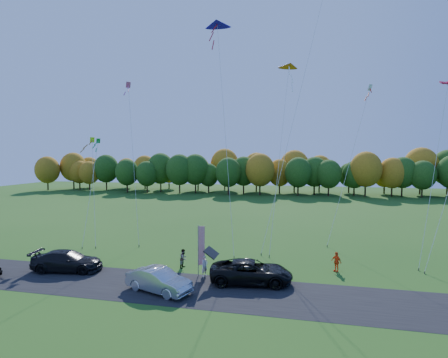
% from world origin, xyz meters
% --- Properties ---
extents(ground, '(160.00, 160.00, 0.00)m').
position_xyz_m(ground, '(0.00, 0.00, 0.00)').
color(ground, '#1E4C14').
extents(asphalt_strip, '(90.00, 6.00, 0.01)m').
position_xyz_m(asphalt_strip, '(0.00, -4.00, 0.01)').
color(asphalt_strip, black).
rests_on(asphalt_strip, ground).
extents(tree_line, '(116.00, 12.00, 10.00)m').
position_xyz_m(tree_line, '(0.00, 55.00, 0.00)').
color(tree_line, '#1E4711').
rests_on(tree_line, ground).
extents(black_suv, '(6.27, 3.46, 1.66)m').
position_xyz_m(black_suv, '(3.78, -1.89, 0.83)').
color(black_suv, black).
rests_on(black_suv, ground).
extents(silver_sedan, '(5.07, 3.11, 1.58)m').
position_xyz_m(silver_sedan, '(-2.14, -4.88, 0.79)').
color(silver_sedan, '#BDBCC2').
rests_on(silver_sedan, ground).
extents(dark_truck_a, '(5.83, 3.07, 1.61)m').
position_xyz_m(dark_truck_a, '(-11.05, -2.45, 0.81)').
color(dark_truck_a, black).
rests_on(dark_truck_a, ground).
extents(person_tailgate_a, '(0.61, 0.71, 1.65)m').
position_xyz_m(person_tailgate_a, '(0.08, -1.27, 0.82)').
color(person_tailgate_a, white).
rests_on(person_tailgate_a, ground).
extents(person_tailgate_b, '(0.68, 0.82, 1.55)m').
position_xyz_m(person_tailgate_b, '(-2.17, 0.31, 0.77)').
color(person_tailgate_b, gray).
rests_on(person_tailgate_b, ground).
extents(person_east, '(0.94, 0.93, 1.59)m').
position_xyz_m(person_east, '(10.07, 2.04, 0.80)').
color(person_east, '#F75617').
rests_on(person_east, ground).
extents(feather_flag, '(0.53, 0.15, 4.01)m').
position_xyz_m(feather_flag, '(-0.17, -1.40, 2.45)').
color(feather_flag, '#999999').
rests_on(feather_flag, ground).
extents(kite_delta_blue, '(5.19, 9.89, 25.62)m').
position_xyz_m(kite_delta_blue, '(-0.45, 8.21, 12.43)').
color(kite_delta_blue, '#4C3F33').
rests_on(kite_delta_blue, ground).
extents(kite_parafoil_orange, '(8.28, 12.80, 31.30)m').
position_xyz_m(kite_parafoil_orange, '(6.89, 11.39, 15.44)').
color(kite_parafoil_orange, '#4C3F33').
rests_on(kite_parafoil_orange, ground).
extents(kite_delta_red, '(2.43, 11.47, 20.97)m').
position_xyz_m(kite_delta_red, '(5.12, 10.34, 10.49)').
color(kite_delta_red, '#4C3F33').
rests_on(kite_delta_red, ground).
extents(kite_parafoil_rainbow, '(5.64, 7.70, 16.65)m').
position_xyz_m(kite_parafoil_rainbow, '(18.69, 7.30, 8.22)').
color(kite_parafoil_rainbow, '#4C3F33').
rests_on(kite_parafoil_rainbow, ground).
extents(kite_diamond_yellow, '(4.22, 6.07, 11.65)m').
position_xyz_m(kite_diamond_yellow, '(-14.51, 6.77, 5.63)').
color(kite_diamond_yellow, '#4C3F33').
rests_on(kite_diamond_yellow, ground).
extents(kite_diamond_green, '(1.56, 5.47, 11.41)m').
position_xyz_m(kite_diamond_green, '(-14.44, 6.13, 5.61)').
color(kite_diamond_green, '#4C3F33').
rests_on(kite_diamond_green, ground).
extents(kite_diamond_white, '(5.21, 6.04, 17.41)m').
position_xyz_m(kite_diamond_white, '(12.21, 12.36, 8.48)').
color(kite_diamond_white, '#4C3F33').
rests_on(kite_diamond_white, ground).
extents(kite_diamond_pink, '(4.58, 6.56, 18.17)m').
position_xyz_m(kite_diamond_pink, '(-10.73, 8.52, 8.86)').
color(kite_diamond_pink, '#4C3F33').
rests_on(kite_diamond_pink, ground).
extents(kite_diamond_blue_low, '(3.89, 3.48, 10.64)m').
position_xyz_m(kite_diamond_blue_low, '(18.49, 4.45, 5.12)').
color(kite_diamond_blue_low, '#4C3F33').
rests_on(kite_diamond_blue_low, ground).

